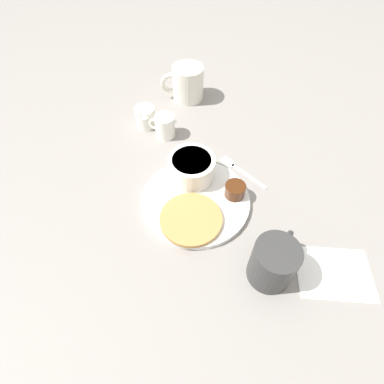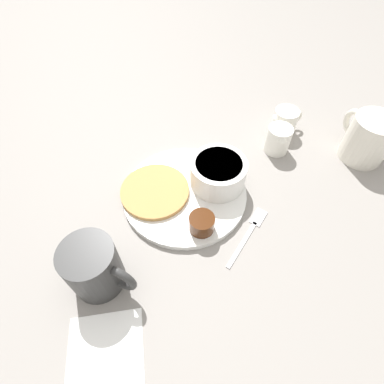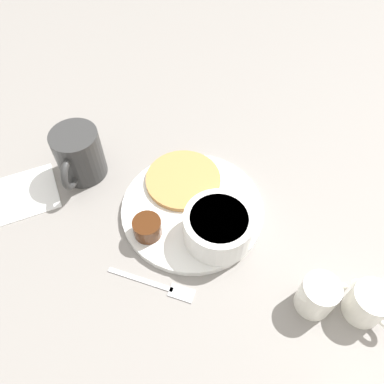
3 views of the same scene
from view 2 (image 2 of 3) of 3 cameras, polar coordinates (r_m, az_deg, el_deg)
ground_plane at (r=0.57m, az=-1.17°, el=-0.65°), size 4.00×4.00×0.00m
plate at (r=0.57m, az=-1.18°, el=-0.29°), size 0.23×0.23×0.01m
pancake_stack at (r=0.56m, az=-6.87°, el=0.13°), size 0.13×0.13×0.01m
bowl at (r=0.56m, az=5.21°, el=3.80°), size 0.11×0.11×0.05m
syrup_cup at (r=0.51m, az=2.11°, el=-5.96°), size 0.04×0.04×0.03m
butter_ramekin at (r=0.57m, az=7.42°, el=2.50°), size 0.04×0.04×0.04m
coffee_mug at (r=0.47m, az=-17.78°, el=-13.57°), size 0.08×0.11×0.09m
creamer_pitcher_near at (r=0.66m, az=16.25°, el=9.68°), size 0.08×0.05×0.06m
creamer_pitcher_far at (r=0.72m, az=17.47°, el=12.81°), size 0.05×0.07×0.06m
fork at (r=0.54m, az=11.35°, el=-7.08°), size 0.12×0.09×0.00m
napkin at (r=0.47m, az=-15.93°, el=-29.23°), size 0.15×0.12×0.00m
second_mug at (r=0.71m, az=30.61°, el=8.82°), size 0.12×0.09×0.10m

